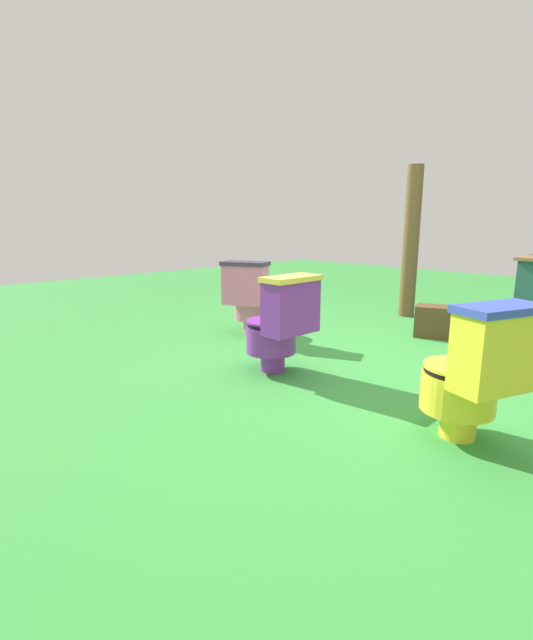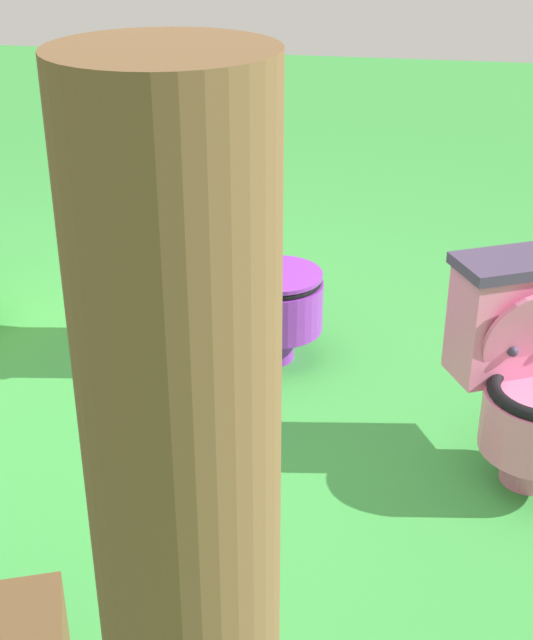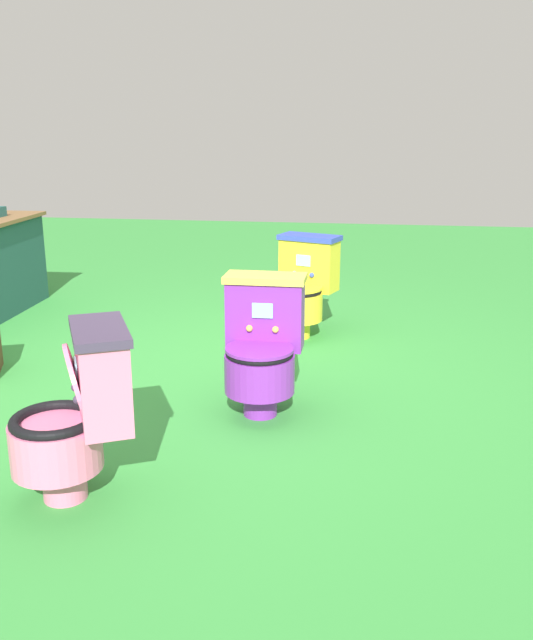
% 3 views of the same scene
% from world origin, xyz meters
% --- Properties ---
extents(ground, '(14.00, 14.00, 0.00)m').
position_xyz_m(ground, '(0.00, 0.00, 0.00)').
color(ground, green).
extents(toilet_purple, '(0.49, 0.43, 0.73)m').
position_xyz_m(toilet_purple, '(-0.45, -0.54, 0.37)').
color(toilet_purple, purple).
rests_on(toilet_purple, ground).
extents(toilet_pink, '(0.58, 0.62, 0.73)m').
position_xyz_m(toilet_pink, '(-1.46, 0.06, 0.37)').
color(toilet_pink, pink).
rests_on(toilet_pink, ground).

